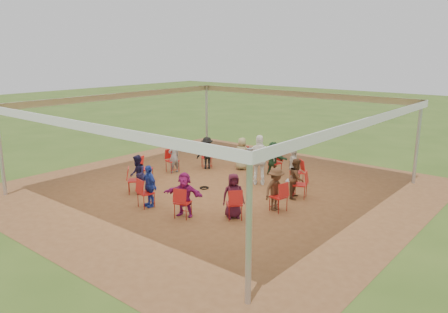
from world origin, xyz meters
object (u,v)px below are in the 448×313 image
Objects in this scene: chair_1 at (297,172)px; laptop at (292,179)px; person_seated_2 at (273,158)px; chair_4 at (207,157)px; person_seated_1 at (294,167)px; chair_0 at (300,185)px; person_seated_3 at (242,154)px; person_seated_5 at (174,156)px; person_seated_8 at (185,194)px; chair_3 at (243,158)px; chair_8 at (146,193)px; chair_2 at (275,163)px; chair_11 at (279,197)px; standing_person at (260,160)px; chair_7 at (134,180)px; chair_9 at (183,202)px; chair_10 at (234,204)px; cable_coil at (204,188)px; person_seated_0 at (297,178)px; person_seated_9 at (233,196)px; person_seated_7 at (149,186)px; person_seated_10 at (276,189)px; person_seated_6 at (138,174)px; chair_6 at (146,169)px; chair_5 at (172,161)px.

laptop is at bearing 153.99° from chair_1.
person_seated_2 is 2.63m from laptop.
chair_4 is 0.69× the size of person_seated_1.
person_seated_3 is at bearing 46.24° from chair_0.
person_seated_1 is 1.40m from person_seated_2.
person_seated_5 and person_seated_8 have the same top height.
chair_8 is at bearing 75.00° from chair_3.
chair_2 is 1.46m from chair_3.
chair_11 is 0.50× the size of standing_person.
chair_9 is (2.78, -0.50, 0.00)m from chair_7.
chair_10 is (-0.50, -2.78, 0.00)m from chair_0.
person_seated_1 reaches higher than cable_coil.
standing_person is (-1.98, 1.84, 0.45)m from chair_11.
chair_0 is 1.00× the size of chair_10.
chair_4 is 1.45m from person_seated_5.
chair_10 is 2.78m from person_seated_0.
person_seated_9 is at bearing 46.24° from chair_7.
chair_10 is at bearing 90.00° from chair_4.
person_seated_7 and person_seated_10 have the same top height.
person_seated_3 is 4.69m from person_seated_6.
chair_1 is at bearing 152.15° from person_seated_3.
person_seated_1 is at bearing 19.62° from chair_0.
person_seated_5 reaches higher than chair_7.
person_seated_8 is at bearing 104.67° from chair_2.
chair_10 is at bearing 78.61° from standing_person.
person_seated_7 is (2.18, -1.71, 0.20)m from chair_6.
person_seated_5 is at bearing 120.00° from person_seated_8.
chair_4 is 2.83m from chair_6.
person_seated_0 is 5.23m from person_seated_6.
person_seated_0 is at bearing 147.85° from chair_2.
chair_1 and chair_4 have the same top height.
chair_9 is 1.45m from person_seated_7.
chair_4 is 1.00× the size of chair_11.
chair_10 is at bearing 60.00° from chair_6.
person_seated_6 is at bearing 160.38° from chair_8.
standing_person is (-1.03, -0.82, 0.45)m from chair_1.
chair_0 is at bearing 30.00° from chair_10.
chair_0 is 1.95m from standing_person.
person_seated_1 reaches higher than chair_6.
person_seated_2 is (-1.27, 0.60, 0.00)m from person_seated_1.
chair_10 is at bearing 150.00° from chair_0.
person_seated_1 is at bearing 15.00° from person_seated_0.
person_seated_8 is at bearing 75.33° from chair_4.
standing_person is at bearing 55.97° from person_seated_10.
chair_5 is at bearing 105.33° from person_seated_9.
standing_person is at bearing 93.36° from person_seated_6.
person_seated_5 is 5.42m from person_seated_10.
chair_4 is (-4.82, 0.87, 0.00)m from chair_0.
chair_10 is at bearing 75.00° from chair_5.
standing_person reaches higher than person_seated_10.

